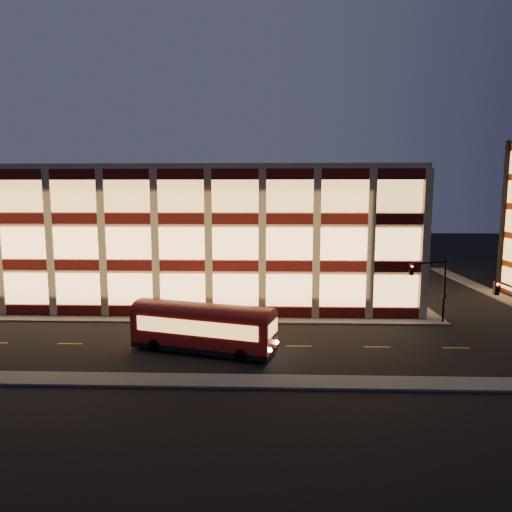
{
  "coord_description": "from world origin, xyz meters",
  "views": [
    {
      "loc": [
        7.78,
        -40.15,
        11.66
      ],
      "look_at": [
        6.21,
        8.0,
        5.16
      ],
      "focal_mm": 32.0,
      "sensor_mm": 36.0,
      "label": 1
    }
  ],
  "objects": [
    {
      "name": "sidewalk_office_south",
      "position": [
        -3.0,
        1.0,
        0.07
      ],
      "size": [
        54.0,
        2.0,
        0.15
      ],
      "primitive_type": "cube",
      "color": "#514F4C",
      "rests_on": "ground"
    },
    {
      "name": "office_building",
      "position": [
        -2.91,
        16.91,
        7.25
      ],
      "size": [
        50.45,
        30.45,
        14.5
      ],
      "color": "tan",
      "rests_on": "ground"
    },
    {
      "name": "sidewalk_near",
      "position": [
        0.0,
        -13.0,
        0.07
      ],
      "size": [
        100.0,
        2.0,
        0.15
      ],
      "primitive_type": "cube",
      "color": "#514F4C",
      "rests_on": "ground"
    },
    {
      "name": "sidewalk_office_east",
      "position": [
        23.0,
        17.0,
        0.07
      ],
      "size": [
        2.0,
        30.0,
        0.15
      ],
      "primitive_type": "cube",
      "color": "#514F4C",
      "rests_on": "ground"
    },
    {
      "name": "traffic_signal_far",
      "position": [
        22.21,
        0.24,
        4.11
      ],
      "size": [
        3.79,
        1.87,
        6.0
      ],
      "color": "black",
      "rests_on": "ground"
    },
    {
      "name": "trolley_bus",
      "position": [
        2.76,
        -7.32,
        2.03
      ],
      "size": [
        11.12,
        5.59,
        3.66
      ],
      "rotation": [
        0.0,
        0.0,
        -0.28
      ],
      "color": "#960B08",
      "rests_on": "ground"
    },
    {
      "name": "sidewalk_tower_west",
      "position": [
        34.0,
        17.0,
        0.07
      ],
      "size": [
        2.0,
        30.0,
        0.15
      ],
      "primitive_type": "cube",
      "color": "#514F4C",
      "rests_on": "ground"
    },
    {
      "name": "ground",
      "position": [
        0.0,
        0.0,
        0.0
      ],
      "size": [
        200.0,
        200.0,
        0.0
      ],
      "primitive_type": "plane",
      "color": "black",
      "rests_on": "ground"
    }
  ]
}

